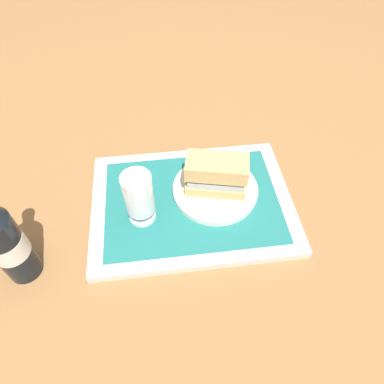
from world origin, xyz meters
name	(u,v)px	position (x,y,z in m)	size (l,w,h in m)	color
ground_plane	(192,206)	(0.00, 0.00, 0.00)	(3.00, 3.00, 0.00)	olive
tray	(192,203)	(0.00, 0.00, 0.01)	(0.44, 0.32, 0.02)	silver
placemat	(192,200)	(0.00, 0.00, 0.02)	(0.38, 0.27, 0.00)	#1E6B66
plate	(215,190)	(-0.05, -0.02, 0.03)	(0.19, 0.19, 0.01)	silver
sandwich	(215,174)	(-0.05, -0.02, 0.08)	(0.14, 0.09, 0.08)	tan
beer_glass	(139,197)	(0.11, 0.03, 0.09)	(0.06, 0.06, 0.12)	silver
beer_bottle	(5,242)	(0.34, 0.11, 0.10)	(0.07, 0.07, 0.27)	black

